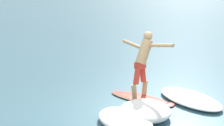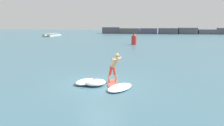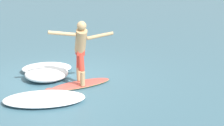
% 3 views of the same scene
% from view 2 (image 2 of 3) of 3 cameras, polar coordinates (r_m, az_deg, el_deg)
% --- Properties ---
extents(ground_plane, '(200.00, 200.00, 0.00)m').
position_cam_2_polar(ground_plane, '(12.95, -3.02, -5.45)').
color(ground_plane, '#406A7B').
extents(rock_jetty_breakwater, '(49.36, 5.02, 2.10)m').
position_cam_2_polar(rock_jetty_breakwater, '(74.88, 15.97, 8.06)').
color(rock_jetty_breakwater, '#514D56').
rests_on(rock_jetty_breakwater, ground).
extents(surfboard, '(0.59, 1.86, 0.20)m').
position_cam_2_polar(surfboard, '(13.14, 0.10, -5.06)').
color(surfboard, '#D65245').
rests_on(surfboard, ground).
extents(surfer, '(0.78, 1.65, 1.74)m').
position_cam_2_polar(surfer, '(12.89, 0.63, -0.50)').
color(surfer, tan).
rests_on(surfer, surfboard).
extents(fishing_boat_near_jetty, '(2.61, 7.99, 0.66)m').
position_cam_2_polar(fishing_boat_near_jetty, '(61.76, -15.41, 7.11)').
color(fishing_boat_near_jetty, '#AEB3AB').
rests_on(fishing_boat_near_jetty, ground).
extents(channel_marker_buoy, '(0.84, 0.84, 1.89)m').
position_cam_2_polar(channel_marker_buoy, '(36.34, 5.76, 6.13)').
color(channel_marker_buoy, red).
rests_on(channel_marker_buoy, ground).
extents(wave_foam_at_tail, '(1.49, 1.76, 0.24)m').
position_cam_2_polar(wave_foam_at_tail, '(13.01, -6.87, -4.88)').
color(wave_foam_at_tail, white).
rests_on(wave_foam_at_tail, ground).
extents(wave_foam_at_nose, '(1.71, 1.71, 0.33)m').
position_cam_2_polar(wave_foam_at_nose, '(12.68, -4.43, -5.05)').
color(wave_foam_at_nose, white).
rests_on(wave_foam_at_nose, ground).
extents(wave_foam_beside, '(1.69, 2.18, 0.17)m').
position_cam_2_polar(wave_foam_beside, '(11.94, 2.06, -6.40)').
color(wave_foam_beside, white).
rests_on(wave_foam_beside, ground).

